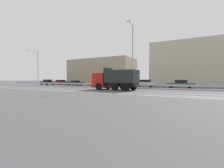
# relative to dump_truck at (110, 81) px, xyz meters

# --- Properties ---
(ground_plane) EXTENTS (320.00, 320.00, 0.00)m
(ground_plane) POSITION_rel_dump_truck_xyz_m (-2.11, 2.96, -1.27)
(ground_plane) COLOR #4C4C4F
(lane_strip_0) EXTENTS (61.85, 0.16, 0.01)m
(lane_strip_0) POSITION_rel_dump_truck_xyz_m (0.94, -1.87, -1.27)
(lane_strip_0) COLOR silver
(lane_strip_0) RESTS_ON ground_plane
(lane_strip_1) EXTENTS (61.85, 0.16, 0.01)m
(lane_strip_1) POSITION_rel_dump_truck_xyz_m (0.94, -4.16, -1.27)
(lane_strip_1) COLOR silver
(lane_strip_1) RESTS_ON ground_plane
(lane_strip_2) EXTENTS (61.85, 0.16, 0.01)m
(lane_strip_2) POSITION_rel_dump_truck_xyz_m (0.94, -5.30, -1.27)
(lane_strip_2) COLOR silver
(lane_strip_2) RESTS_ON ground_plane
(median_island) EXTENTS (34.01, 1.10, 0.18)m
(median_island) POSITION_rel_dump_truck_xyz_m (-2.11, 4.50, -1.18)
(median_island) COLOR gray
(median_island) RESTS_ON ground_plane
(median_guardrail) EXTENTS (61.85, 0.09, 0.78)m
(median_guardrail) POSITION_rel_dump_truck_xyz_m (-2.11, 5.38, -0.70)
(median_guardrail) COLOR #9EA0A5
(median_guardrail) RESTS_ON ground_plane
(dump_truck) EXTENTS (7.09, 3.19, 3.30)m
(dump_truck) POSITION_rel_dump_truck_xyz_m (0.00, 0.00, 0.00)
(dump_truck) COLOR red
(dump_truck) RESTS_ON ground_plane
(median_road_sign) EXTENTS (0.72, 0.16, 2.29)m
(median_road_sign) POSITION_rel_dump_truck_xyz_m (-4.47, 4.50, -0.07)
(median_road_sign) COLOR white
(median_road_sign) RESTS_ON ground_plane
(street_lamp_0) EXTENTS (0.71, 2.69, 8.50)m
(street_lamp_0) POSITION_rel_dump_truck_xyz_m (-22.78, 4.33, 3.52)
(street_lamp_0) COLOR #ADADB2
(street_lamp_0) RESTS_ON ground_plane
(street_lamp_1) EXTENTS (0.72, 2.75, 10.78)m
(street_lamp_1) POSITION_rel_dump_truck_xyz_m (1.97, 4.34, 4.68)
(street_lamp_1) COLOR #ADADB2
(street_lamp_1) RESTS_ON ground_plane
(parked_car_0) EXTENTS (3.97, 1.90, 1.49)m
(parked_car_0) POSITION_rel_dump_truck_xyz_m (-24.95, 8.94, -0.53)
(parked_car_0) COLOR black
(parked_car_0) RESTS_ON ground_plane
(parked_car_1) EXTENTS (4.29, 2.09, 1.42)m
(parked_car_1) POSITION_rel_dump_truck_xyz_m (-20.22, 9.26, -0.54)
(parked_car_1) COLOR maroon
(parked_car_1) RESTS_ON ground_plane
(parked_car_2) EXTENTS (3.91, 2.00, 1.25)m
(parked_car_2) POSITION_rel_dump_truck_xyz_m (-14.55, 8.82, -0.61)
(parked_car_2) COLOR black
(parked_car_2) RESTS_ON ground_plane
(parked_car_3) EXTENTS (4.10, 2.10, 1.57)m
(parked_car_3) POSITION_rel_dump_truck_xyz_m (-8.51, 9.59, -0.49)
(parked_car_3) COLOR #B27A14
(parked_car_3) RESTS_ON ground_plane
(parked_car_4) EXTENTS (4.98, 2.07, 1.37)m
(parked_car_4) POSITION_rel_dump_truck_xyz_m (-2.57, 9.45, -0.56)
(parked_car_4) COLOR gray
(parked_car_4) RESTS_ON ground_plane
(parked_car_5) EXTENTS (4.65, 1.96, 1.50)m
(parked_car_5) POSITION_rel_dump_truck_xyz_m (2.72, 9.55, -0.51)
(parked_car_5) COLOR silver
(parked_car_5) RESTS_ON ground_plane
(parked_car_6) EXTENTS (4.76, 1.78, 1.46)m
(parked_car_6) POSITION_rel_dump_truck_xyz_m (9.21, 9.53, -0.54)
(parked_car_6) COLOR #335B33
(parked_car_6) RESTS_ON ground_plane
(background_building_0) EXTENTS (19.95, 9.45, 7.63)m
(background_building_0) POSITION_rel_dump_truck_xyz_m (-13.77, 19.95, 2.54)
(background_building_0) COLOR tan
(background_building_0) RESTS_ON ground_plane
(background_building_1) EXTENTS (23.09, 12.41, 10.69)m
(background_building_1) POSITION_rel_dump_truck_xyz_m (13.07, 24.04, 4.07)
(background_building_1) COLOR beige
(background_building_1) RESTS_ON ground_plane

